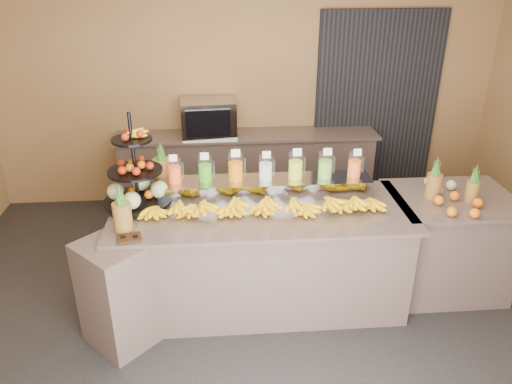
{
  "coord_description": "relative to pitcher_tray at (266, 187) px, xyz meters",
  "views": [
    {
      "loc": [
        -0.34,
        -3.37,
        2.85
      ],
      "look_at": [
        -0.05,
        0.3,
        1.09
      ],
      "focal_mm": 35.0,
      "sensor_mm": 36.0,
      "label": 1
    }
  ],
  "objects": [
    {
      "name": "juice_pitcher_orange_b",
      "position": [
        -0.26,
        -0.0,
        0.18
      ],
      "size": [
        0.13,
        0.14,
        0.32
      ],
      "color": "silver",
      "rests_on": "pitcher_tray"
    },
    {
      "name": "juice_pitcher_orange_a",
      "position": [
        -0.78,
        -0.0,
        0.17
      ],
      "size": [
        0.12,
        0.12,
        0.28
      ],
      "color": "silver",
      "rests_on": "pitcher_tray"
    },
    {
      "name": "juice_pitcher_lemon",
      "position": [
        0.26,
        -0.0,
        0.18
      ],
      "size": [
        0.13,
        0.13,
        0.31
      ],
      "color": "silver",
      "rests_on": "pitcher_tray"
    },
    {
      "name": "room_envelope",
      "position": [
        0.13,
        0.21,
        0.87
      ],
      "size": [
        6.04,
        5.02,
        2.82
      ],
      "color": "olive",
      "rests_on": "ground"
    },
    {
      "name": "juice_pitcher_orange_c",
      "position": [
        0.78,
        -0.0,
        0.17
      ],
      "size": [
        0.12,
        0.12,
        0.29
      ],
      "color": "silver",
      "rests_on": "pitcher_tray"
    },
    {
      "name": "ground",
      "position": [
        -0.06,
        -0.58,
        -1.01
      ],
      "size": [
        6.0,
        6.0,
        0.0
      ],
      "primitive_type": "plane",
      "color": "black",
      "rests_on": "ground"
    },
    {
      "name": "buffet_counter",
      "position": [
        -0.17,
        -0.32,
        -0.54
      ],
      "size": [
        2.75,
        1.25,
        0.93
      ],
      "color": "gray",
      "rests_on": "ground"
    },
    {
      "name": "fruit_stand",
      "position": [
        -1.05,
        -0.11,
        0.13
      ],
      "size": [
        0.71,
        0.71,
        0.81
      ],
      "rotation": [
        0.0,
        0.0,
        0.27
      ],
      "color": "black",
      "rests_on": "buffet_counter"
    },
    {
      "name": "banana_heap",
      "position": [
        -0.03,
        -0.33,
        0.01
      ],
      "size": [
        2.07,
        0.19,
        0.17
      ],
      "color": "yellow",
      "rests_on": "buffet_counter"
    },
    {
      "name": "condiment_caddy",
      "position": [
        -1.08,
        -0.69,
        -0.06
      ],
      "size": [
        0.2,
        0.16,
        0.03
      ],
      "primitive_type": "cube",
      "rotation": [
        0.0,
        0.0,
        0.22
      ],
      "color": "#321D0E",
      "rests_on": "buffet_counter"
    },
    {
      "name": "pineapple_left_a",
      "position": [
        -1.14,
        -0.56,
        0.07
      ],
      "size": [
        0.14,
        0.14,
        0.4
      ],
      "rotation": [
        0.0,
        0.0,
        0.17
      ],
      "color": "brown",
      "rests_on": "buffet_counter"
    },
    {
      "name": "oven_warmer",
      "position": [
        -0.51,
        1.67,
        0.13
      ],
      "size": [
        0.65,
        0.48,
        0.42
      ],
      "primitive_type": "cube",
      "rotation": [
        0.0,
        0.0,
        0.07
      ],
      "color": "gray",
      "rests_on": "back_ledge"
    },
    {
      "name": "back_ledge",
      "position": [
        -0.06,
        1.67,
        -0.54
      ],
      "size": [
        3.1,
        0.55,
        0.93
      ],
      "color": "gray",
      "rests_on": "ground"
    },
    {
      "name": "juice_pitcher_milk",
      "position": [
        -0.0,
        -0.0,
        0.17
      ],
      "size": [
        0.12,
        0.12,
        0.29
      ],
      "color": "silver",
      "rests_on": "pitcher_tray"
    },
    {
      "name": "juice_pitcher_green",
      "position": [
        -0.52,
        -0.0,
        0.17
      ],
      "size": [
        0.12,
        0.13,
        0.29
      ],
      "color": "silver",
      "rests_on": "pitcher_tray"
    },
    {
      "name": "right_fruit_pile",
      "position": [
        1.58,
        -0.31,
        -0.0
      ],
      "size": [
        0.42,
        0.4,
        0.22
      ],
      "color": "brown",
      "rests_on": "right_counter"
    },
    {
      "name": "pitcher_tray",
      "position": [
        0.0,
        0.0,
        0.0
      ],
      "size": [
        1.85,
        0.3,
        0.15
      ],
      "primitive_type": "cube",
      "color": "gray",
      "rests_on": "buffet_counter"
    },
    {
      "name": "juice_pitcher_lime",
      "position": [
        0.52,
        -0.0,
        0.18
      ],
      "size": [
        0.13,
        0.13,
        0.3
      ],
      "color": "silver",
      "rests_on": "pitcher_tray"
    },
    {
      "name": "right_counter",
      "position": [
        1.64,
        -0.18,
        -0.54
      ],
      "size": [
        1.08,
        0.88,
        0.93
      ],
      "color": "gray",
      "rests_on": "ground"
    },
    {
      "name": "pineapple_left_b",
      "position": [
        -0.91,
        0.18,
        0.1
      ],
      "size": [
        0.16,
        0.16,
        0.45
      ],
      "rotation": [
        0.0,
        0.0,
        0.26
      ],
      "color": "brown",
      "rests_on": "buffet_counter"
    }
  ]
}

